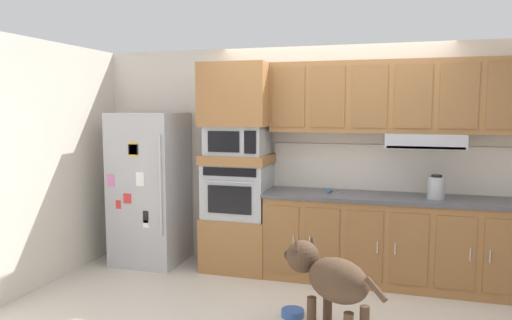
# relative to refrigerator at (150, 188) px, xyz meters

# --- Properties ---
(ground_plane) EXTENTS (9.60, 9.60, 0.00)m
(ground_plane) POSITION_rel_refrigerator_xyz_m (2.06, -0.68, -0.88)
(ground_plane) COLOR beige
(back_kitchen_wall) EXTENTS (6.20, 0.12, 2.50)m
(back_kitchen_wall) POSITION_rel_refrigerator_xyz_m (2.06, 0.43, 0.37)
(back_kitchen_wall) COLOR beige
(back_kitchen_wall) RESTS_ON ground
(side_panel_left) EXTENTS (0.12, 7.10, 2.50)m
(side_panel_left) POSITION_rel_refrigerator_xyz_m (-0.74, -0.68, 0.37)
(side_panel_left) COLOR beige
(side_panel_left) RESTS_ON ground
(refrigerator) EXTENTS (0.76, 0.73, 1.76)m
(refrigerator) POSITION_rel_refrigerator_xyz_m (0.00, 0.00, 0.00)
(refrigerator) COLOR #ADADB2
(refrigerator) RESTS_ON ground
(oven_base_cabinet) EXTENTS (0.74, 0.62, 0.60)m
(oven_base_cabinet) POSITION_rel_refrigerator_xyz_m (1.07, 0.07, -0.58)
(oven_base_cabinet) COLOR #996638
(oven_base_cabinet) RESTS_ON ground
(built_in_oven) EXTENTS (0.70, 0.62, 0.60)m
(built_in_oven) POSITION_rel_refrigerator_xyz_m (1.07, 0.07, 0.02)
(built_in_oven) COLOR #A8AAAF
(built_in_oven) RESTS_ON oven_base_cabinet
(appliance_mid_shelf) EXTENTS (0.74, 0.62, 0.10)m
(appliance_mid_shelf) POSITION_rel_refrigerator_xyz_m (1.07, 0.07, 0.37)
(appliance_mid_shelf) COLOR #996638
(appliance_mid_shelf) RESTS_ON built_in_oven
(microwave) EXTENTS (0.64, 0.54, 0.32)m
(microwave) POSITION_rel_refrigerator_xyz_m (1.07, 0.07, 0.58)
(microwave) COLOR #A8AAAF
(microwave) RESTS_ON appliance_mid_shelf
(appliance_upper_cabinet) EXTENTS (0.74, 0.62, 0.68)m
(appliance_upper_cabinet) POSITION_rel_refrigerator_xyz_m (1.07, 0.07, 1.08)
(appliance_upper_cabinet) COLOR #996638
(appliance_upper_cabinet) RESTS_ON microwave
(lower_cabinet_run) EXTENTS (2.94, 0.63, 0.88)m
(lower_cabinet_run) POSITION_rel_refrigerator_xyz_m (2.90, 0.07, -0.44)
(lower_cabinet_run) COLOR #996638
(lower_cabinet_run) RESTS_ON ground
(countertop_slab) EXTENTS (2.98, 0.64, 0.04)m
(countertop_slab) POSITION_rel_refrigerator_xyz_m (2.90, 0.07, 0.02)
(countertop_slab) COLOR #4C4C51
(countertop_slab) RESTS_ON lower_cabinet_run
(backsplash_panel) EXTENTS (2.98, 0.02, 0.50)m
(backsplash_panel) POSITION_rel_refrigerator_xyz_m (2.90, 0.36, 0.29)
(backsplash_panel) COLOR silver
(backsplash_panel) RESTS_ON countertop_slab
(upper_cabinet_with_hood) EXTENTS (2.94, 0.48, 0.88)m
(upper_cabinet_with_hood) POSITION_rel_refrigerator_xyz_m (2.91, 0.19, 1.02)
(upper_cabinet_with_hood) COLOR #996638
(upper_cabinet_with_hood) RESTS_ON backsplash_panel
(screwdriver) EXTENTS (0.15, 0.14, 0.03)m
(screwdriver) POSITION_rel_refrigerator_xyz_m (2.10, 0.08, 0.05)
(screwdriver) COLOR blue
(screwdriver) RESTS_ON countertop_slab
(electric_kettle) EXTENTS (0.17, 0.17, 0.24)m
(electric_kettle) POSITION_rel_refrigerator_xyz_m (3.15, 0.02, 0.15)
(electric_kettle) COLOR #A8AAAF
(electric_kettle) RESTS_ON countertop_slab
(dog) EXTENTS (0.90, 0.67, 0.76)m
(dog) POSITION_rel_refrigerator_xyz_m (2.29, -1.35, -0.38)
(dog) COLOR #473323
(dog) RESTS_ON ground
(dog_food_bowl) EXTENTS (0.20, 0.20, 0.06)m
(dog_food_bowl) POSITION_rel_refrigerator_xyz_m (1.93, -1.02, -0.85)
(dog_food_bowl) COLOR #3359A5
(dog_food_bowl) RESTS_ON ground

